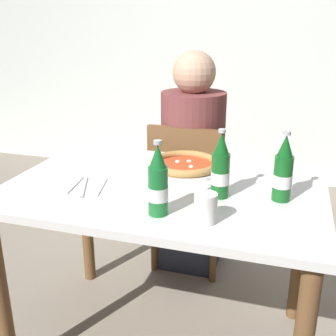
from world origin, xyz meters
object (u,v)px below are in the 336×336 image
(chair_behind_table, at_px, (189,189))
(beer_bottle_center, at_px, (283,172))
(pizza_margherita_near, at_px, (185,165))
(diner_seated, at_px, (192,169))
(paper_cup, at_px, (206,208))
(napkin_with_cutlery, at_px, (79,187))
(dining_table_main, at_px, (164,211))
(beer_bottle_left, at_px, (158,184))
(beer_bottle_right, at_px, (221,169))

(chair_behind_table, distance_m, beer_bottle_center, 0.87)
(beer_bottle_center, bearing_deg, pizza_margherita_near, 152.92)
(chair_behind_table, xyz_separation_m, diner_seated, (0.00, 0.05, 0.10))
(paper_cup, bearing_deg, napkin_with_cutlery, 165.08)
(dining_table_main, xyz_separation_m, beer_bottle_left, (0.06, -0.25, 0.22))
(diner_seated, height_order, beer_bottle_left, diner_seated)
(beer_bottle_right, height_order, napkin_with_cutlery, beer_bottle_right)
(pizza_margherita_near, distance_m, beer_bottle_left, 0.44)
(pizza_margherita_near, relative_size, paper_cup, 3.37)
(napkin_with_cutlery, bearing_deg, pizza_margherita_near, 43.27)
(chair_behind_table, distance_m, diner_seated, 0.11)
(diner_seated, relative_size, napkin_with_cutlery, 5.55)
(beer_bottle_right, bearing_deg, chair_behind_table, 112.52)
(diner_seated, relative_size, pizza_margherita_near, 3.78)
(diner_seated, relative_size, beer_bottle_right, 4.89)
(pizza_margherita_near, distance_m, napkin_with_cutlery, 0.45)
(beer_bottle_left, distance_m, beer_bottle_center, 0.44)
(beer_bottle_left, bearing_deg, diner_seated, 96.70)
(pizza_margherita_near, bearing_deg, beer_bottle_left, -86.56)
(napkin_with_cutlery, bearing_deg, diner_seated, 72.34)
(diner_seated, xyz_separation_m, beer_bottle_center, (0.48, -0.68, 0.27))
(beer_bottle_left, height_order, beer_bottle_center, same)
(dining_table_main, xyz_separation_m, beer_bottle_center, (0.43, -0.02, 0.22))
(chair_behind_table, distance_m, pizza_margherita_near, 0.52)
(pizza_margherita_near, bearing_deg, diner_seated, 99.68)
(dining_table_main, height_order, beer_bottle_right, beer_bottle_right)
(paper_cup, bearing_deg, beer_bottle_right, 88.18)
(beer_bottle_right, bearing_deg, pizza_margherita_near, 128.62)
(pizza_margherita_near, height_order, beer_bottle_center, beer_bottle_center)
(beer_bottle_center, distance_m, napkin_with_cutlery, 0.75)
(dining_table_main, relative_size, diner_seated, 0.99)
(dining_table_main, relative_size, chair_behind_table, 1.41)
(diner_seated, relative_size, paper_cup, 12.73)
(diner_seated, bearing_deg, beer_bottle_left, -83.30)
(pizza_margherita_near, xyz_separation_m, beer_bottle_center, (0.40, -0.20, 0.08))
(beer_bottle_right, xyz_separation_m, paper_cup, (-0.01, -0.21, -0.06))
(beer_bottle_right, relative_size, paper_cup, 2.60)
(dining_table_main, bearing_deg, pizza_margherita_near, 80.28)
(beer_bottle_center, relative_size, beer_bottle_right, 1.00)
(dining_table_main, relative_size, pizza_margherita_near, 3.75)
(napkin_with_cutlery, bearing_deg, paper_cup, -14.92)
(beer_bottle_center, height_order, napkin_with_cutlery, beer_bottle_center)
(beer_bottle_left, relative_size, beer_bottle_right, 1.00)
(dining_table_main, height_order, chair_behind_table, chair_behind_table)
(beer_bottle_left, height_order, beer_bottle_right, same)
(napkin_with_cutlery, xyz_separation_m, paper_cup, (0.51, -0.14, 0.04))
(diner_seated, xyz_separation_m, napkin_with_cutlery, (-0.25, -0.78, 0.17))
(diner_seated, bearing_deg, beer_bottle_right, -69.12)
(diner_seated, xyz_separation_m, beer_bottle_left, (0.11, -0.91, 0.27))
(chair_behind_table, relative_size, diner_seated, 0.70)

